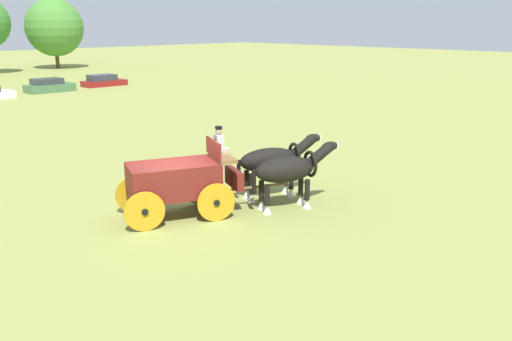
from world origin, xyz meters
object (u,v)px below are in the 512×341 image
draft_horse_off (289,171)px  parked_vehicle_e (49,86)px  parked_vehicle_f (104,81)px  show_wagon (178,180)px  draft_horse_near (273,161)px

draft_horse_off → parked_vehicle_e: size_ratio=0.72×
draft_horse_off → parked_vehicle_f: size_ratio=0.71×
show_wagon → parked_vehicle_f: 38.91m
draft_horse_near → draft_horse_off: bearing=-113.6°
draft_horse_near → parked_vehicle_f: (13.96, 35.57, -0.86)m
draft_horse_off → parked_vehicle_e: bearing=76.6°
show_wagon → parked_vehicle_f: (17.54, 34.72, -0.73)m
draft_horse_off → show_wagon: bearing=146.3°
parked_vehicle_f → show_wagon: bearing=-116.8°
draft_horse_near → parked_vehicle_e: size_ratio=0.74×
parked_vehicle_e → draft_horse_near: bearing=-103.0°
draft_horse_near → parked_vehicle_f: 38.22m
parked_vehicle_e → parked_vehicle_f: parked_vehicle_e is taller
draft_horse_off → parked_vehicle_e: (8.58, 36.03, -0.79)m
show_wagon → parked_vehicle_f: show_wagon is taller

